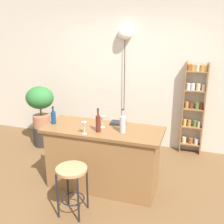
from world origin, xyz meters
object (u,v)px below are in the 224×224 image
Objects in this scene: wine_glass_center at (103,119)px; spice_shelf at (194,105)px; bottle_wine_red at (53,117)px; pendant_globe_light at (125,33)px; bottle_sauce_amber at (123,124)px; bar_stool at (72,179)px; bottle_soda_blue at (98,123)px; wine_glass_left at (84,125)px; plant_stool at (43,136)px; cookbook at (118,123)px; potted_plant at (40,102)px.

spice_shelf is at bearing 51.71° from wine_glass_center.
pendant_globe_light is at bearing 69.03° from bottle_wine_red.
bar_stool is at bearing -125.46° from bottle_sauce_amber.
wine_glass_left is at bearing -139.73° from bottle_soda_blue.
plant_stool is 1.54m from bottle_wine_red.
bottle_soda_blue is 0.17m from wine_glass_center.
bar_stool is at bearing -49.19° from plant_stool.
bar_stool is at bearing -48.32° from bottle_wine_red.
bottle_soda_blue reaches higher than cookbook.
bottle_soda_blue is (1.56, -1.10, 0.16)m from potted_plant.
bottle_soda_blue reaches higher than wine_glass_left.
bar_stool is at bearing -88.72° from wine_glass_left.
plant_stool is 0.17× the size of pendant_globe_light.
bottle_wine_red reaches higher than wine_glass_left.
cookbook reaches higher than plant_stool.
cookbook is at bearing 16.23° from bottle_wine_red.
plant_stool is 2.29m from bottle_sauce_amber.
bar_stool is at bearing -120.59° from spice_shelf.
pendant_globe_light is (1.45, 0.58, 1.89)m from plant_stool.
cookbook is (0.31, 0.47, -0.10)m from wine_glass_left.
wine_glass_center is at bearing -137.98° from cookbook.
cookbook is (1.73, -0.75, 0.72)m from plant_stool.
wine_glass_left is at bearing -126.57° from spice_shelf.
bottle_sauce_amber reaches higher than wine_glass_left.
bottle_sauce_amber is (0.45, 0.63, 0.54)m from bar_stool.
bottle_sauce_amber is at bearing -67.88° from cookbook.
spice_shelf reaches higher than bar_stool.
wine_glass_left is at bearing -40.73° from plant_stool.
spice_shelf is 1.88m from wine_glass_center.
bar_stool is 0.81× the size of potted_plant.
plant_stool is at bearing -168.80° from spice_shelf.
potted_plant is 1.89m from cookbook.
wine_glass_left is (-0.01, 0.43, 0.53)m from bar_stool.
spice_shelf is 7.87× the size of cookbook.
wine_glass_center is (0.15, 0.29, 0.00)m from wine_glass_left.
bottle_soda_blue is 1.97× the size of wine_glass_center.
plant_stool is 2.04m from wine_glass_left.
pendant_globe_light is (-0.11, 1.51, 1.07)m from wine_glass_center.
bar_stool is at bearing -100.69° from wine_glass_center.
potted_plant is (-1.43, 1.65, 0.38)m from bar_stool.
potted_plant is 2.40× the size of bottle_soda_blue.
bottle_soda_blue reaches higher than bar_stool.
potted_plant is 1.88m from wine_glass_left.
cookbook is (0.17, 0.35, -0.10)m from bottle_soda_blue.
bottle_sauce_amber reaches higher than bottle_wine_red.
bar_stool is 0.38× the size of spice_shelf.
wine_glass_center is at bearing -30.72° from plant_stool.
cookbook is 1.79m from pendant_globe_light.
bottle_wine_red reaches higher than bar_stool.
wine_glass_left is 0.07× the size of pendant_globe_light.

